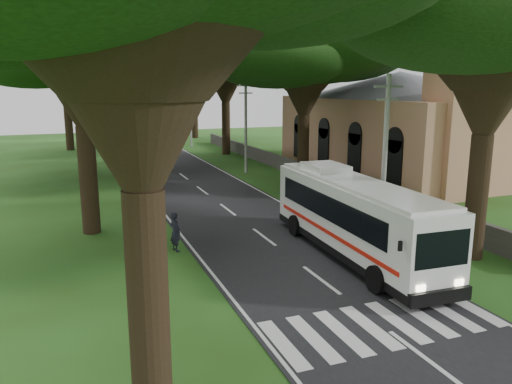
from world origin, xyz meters
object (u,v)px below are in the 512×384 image
pole_far (190,112)px  distant_car_a (143,147)px  pole_mid (246,124)px  church (400,116)px  distant_car_c (150,131)px  pole_near (385,154)px  coach_bus (353,216)px  pedestrian (175,232)px

pole_far → distant_car_a: (-6.52, -4.13, -3.45)m
pole_mid → distant_car_a: 17.50m
church → distant_car_a: church is taller
pole_far → distant_car_c: size_ratio=1.81×
distant_car_a → distant_car_c: (4.00, 20.10, -0.06)m
pole_near → church: bearing=51.5°
pole_mid → distant_car_a: pole_mid is taller
church → pole_mid: size_ratio=3.00×
coach_bus → distant_car_a: 38.00m
coach_bus → distant_car_c: (0.32, 57.90, -1.18)m
church → distant_car_a: size_ratio=5.88×
coach_bus → pole_near: bearing=36.4°
church → pedestrian: bearing=-148.0°
church → coach_bus: (-15.21, -17.48, -3.06)m
coach_bus → distant_car_a: bearing=97.7°
pole_mid → coach_bus: pole_mid is taller
church → distant_car_a: (-18.89, 20.32, -4.18)m
pole_far → distant_car_a: pole_far is taller
pole_far → pole_mid: bearing=-90.0°
pole_near → pole_mid: bearing=90.0°
pole_mid → distant_car_a: (-6.52, 15.87, -3.45)m
church → coach_bus: size_ratio=2.05×
church → coach_bus: 23.37m
pole_mid → pole_far: 20.00m
church → coach_bus: bearing=-131.0°
pole_far → distant_car_c: bearing=99.0°
church → pole_near: 19.88m
pole_far → coach_bus: pole_far is taller
pole_near → pedestrian: size_ratio=4.35×
church → pedestrian: church is taller
pole_near → pedestrian: (-10.06, 1.52, -3.26)m
church → pedestrian: 26.75m
pole_near → pedestrian: 10.69m
distant_car_a → pedestrian: (-3.54, -34.35, 0.19)m
pole_far → distant_car_c: (-2.52, 15.96, -3.51)m
distant_car_a → pole_near: bearing=100.8°
pole_far → coach_bus: (-2.85, -41.93, -2.33)m
distant_car_c → pedestrian: size_ratio=2.40×
pole_mid → pedestrian: pole_mid is taller
pole_far → coach_bus: size_ratio=0.68×
church → coach_bus: church is taller
pedestrian → distant_car_c: bearing=-24.5°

